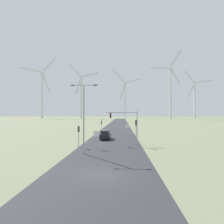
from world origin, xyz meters
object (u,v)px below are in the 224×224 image
at_px(traffic_light_mast_overhead, 126,120).
at_px(wind_turbine_center, 125,96).
at_px(traffic_light_post_near_left, 79,132).
at_px(stop_sign_far, 127,128).
at_px(traffic_light_post_near_right, 136,127).
at_px(car_approaching, 105,135).
at_px(wind_turbine_far_left, 42,90).
at_px(wind_turbine_far_right, 195,96).
at_px(traffic_light_post_mid_left, 101,124).
at_px(wind_turbine_right, 170,88).
at_px(streetlamp, 84,109).
at_px(stop_sign_near, 96,136).
at_px(wind_turbine_left, 81,93).

distance_m(traffic_light_mast_overhead, wind_turbine_center, 193.27).
bearing_deg(traffic_light_mast_overhead, traffic_light_post_near_left, -157.79).
distance_m(stop_sign_far, traffic_light_post_near_right, 14.25).
distance_m(car_approaching, wind_turbine_center, 188.62).
height_order(car_approaching, wind_turbine_far_left, wind_turbine_far_left).
bearing_deg(stop_sign_far, wind_turbine_far_right, 63.31).
height_order(traffic_light_post_mid_left, traffic_light_mast_overhead, traffic_light_mast_overhead).
bearing_deg(traffic_light_post_mid_left, wind_turbine_right, 66.95).
xyz_separation_m(streetlamp, wind_turbine_right, (52.03, 149.96, 24.59)).
height_order(traffic_light_post_near_left, car_approaching, traffic_light_post_near_left).
height_order(traffic_light_post_near_right, wind_turbine_center, wind_turbine_center).
bearing_deg(traffic_light_post_near_right, wind_turbine_center, 89.59).
relative_size(stop_sign_near, traffic_light_post_mid_left, 0.81).
height_order(stop_sign_near, wind_turbine_far_right, wind_turbine_far_right).
xyz_separation_m(traffic_light_mast_overhead, wind_turbine_far_left, (-90.91, 162.14, 28.29)).
bearing_deg(streetlamp, wind_turbine_far_right, 64.26).
distance_m(streetlamp, stop_sign_far, 21.36).
xyz_separation_m(traffic_light_post_mid_left, wind_turbine_right, (52.76, 123.98, 28.01)).
relative_size(streetlamp, wind_turbine_far_left, 0.13).
height_order(stop_sign_far, wind_turbine_center, wind_turbine_center).
relative_size(streetlamp, traffic_light_mast_overhead, 1.58).
height_order(stop_sign_far, traffic_light_post_near_right, traffic_light_post_near_right).
distance_m(stop_sign_far, wind_turbine_left, 157.14).
bearing_deg(car_approaching, streetlamp, -96.93).
height_order(streetlamp, stop_sign_far, streetlamp).
bearing_deg(wind_turbine_far_left, wind_turbine_center, 17.50).
xyz_separation_m(traffic_light_post_near_right, wind_turbine_left, (-47.30, 161.96, 25.30)).
relative_size(wind_turbine_far_left, wind_turbine_right, 1.08).
bearing_deg(traffic_light_post_mid_left, stop_sign_near, -85.30).
bearing_deg(wind_turbine_left, wind_turbine_far_right, 8.91).
height_order(streetlamp, wind_turbine_left, wind_turbine_left).
height_order(stop_sign_far, traffic_light_mast_overhead, traffic_light_mast_overhead).
distance_m(wind_turbine_left, wind_turbine_right, 93.82).
height_order(traffic_light_post_mid_left, wind_turbine_far_left, wind_turbine_far_left).
bearing_deg(traffic_light_post_mid_left, traffic_light_post_near_right, -68.30).
bearing_deg(wind_turbine_center, stop_sign_near, -92.19).
relative_size(stop_sign_near, wind_turbine_far_right, 0.05).
distance_m(traffic_light_post_near_left, traffic_light_post_near_right, 9.22).
height_order(traffic_light_post_mid_left, wind_turbine_center, wind_turbine_center).
distance_m(streetlamp, traffic_light_mast_overhead, 9.71).
distance_m(traffic_light_post_mid_left, wind_turbine_center, 175.67).
bearing_deg(traffic_light_mast_overhead, wind_turbine_far_right, 64.75).
xyz_separation_m(car_approaching, wind_turbine_left, (-41.62, 154.87, 27.46)).
height_order(traffic_light_post_near_left, traffic_light_mast_overhead, traffic_light_mast_overhead).
xyz_separation_m(streetlamp, traffic_light_post_near_left, (-1.86, 4.69, -3.41)).
distance_m(traffic_light_post_near_left, wind_turbine_left, 169.57).
distance_m(stop_sign_near, wind_turbine_right, 157.78).
bearing_deg(traffic_light_post_near_left, stop_sign_near, -23.90).
relative_size(stop_sign_far, wind_turbine_far_left, 0.04).
height_order(traffic_light_post_near_right, wind_turbine_far_right, wind_turbine_far_right).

